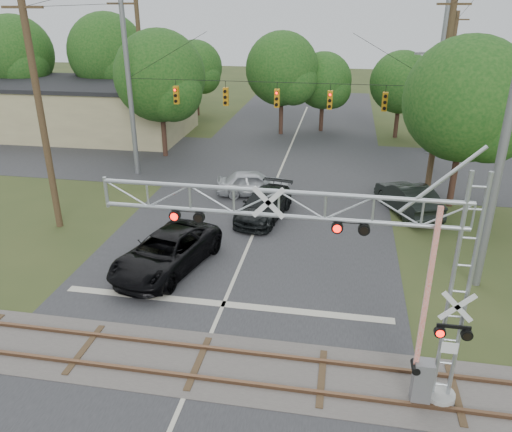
% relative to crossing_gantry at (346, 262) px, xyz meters
% --- Properties ---
extents(ground, '(160.00, 160.00, 0.00)m').
position_rel_crossing_gantry_xyz_m(ground, '(-4.44, -1.64, -4.40)').
color(ground, '#313E1C').
rests_on(ground, ground).
extents(road_main, '(14.00, 90.00, 0.02)m').
position_rel_crossing_gantry_xyz_m(road_main, '(-4.44, 8.36, -4.39)').
color(road_main, '#2C2B2E').
rests_on(road_main, ground).
extents(road_cross, '(90.00, 12.00, 0.02)m').
position_rel_crossing_gantry_xyz_m(road_cross, '(-4.44, 22.36, -4.39)').
color(road_cross, '#2C2B2E').
rests_on(road_cross, ground).
extents(railroad_track, '(90.00, 3.20, 0.17)m').
position_rel_crossing_gantry_xyz_m(railroad_track, '(-4.44, 0.36, -4.37)').
color(railroad_track, '#47413E').
rests_on(railroad_track, ground).
extents(crossing_gantry, '(10.31, 0.91, 7.14)m').
position_rel_crossing_gantry_xyz_m(crossing_gantry, '(0.00, 0.00, 0.00)').
color(crossing_gantry, '#999993').
rests_on(crossing_gantry, ground).
extents(traffic_signal_span, '(19.34, 0.36, 11.50)m').
position_rel_crossing_gantry_xyz_m(traffic_signal_span, '(-3.51, 18.36, 1.30)').
color(traffic_signal_span, slate).
rests_on(traffic_signal_span, ground).
extents(pickup_black, '(4.11, 6.41, 1.64)m').
position_rel_crossing_gantry_xyz_m(pickup_black, '(-7.54, 6.19, -3.58)').
color(pickup_black, black).
rests_on(pickup_black, ground).
extents(car_dark, '(2.93, 5.34, 1.47)m').
position_rel_crossing_gantry_xyz_m(car_dark, '(-4.25, 12.51, -3.66)').
color(car_dark, black).
rests_on(car_dark, ground).
extents(sedan_silver, '(4.68, 2.74, 1.50)m').
position_rel_crossing_gantry_xyz_m(sedan_silver, '(-5.45, 15.83, -3.65)').
color(sedan_silver, '#B1B5BA').
rests_on(sedan_silver, ground).
extents(suv_dark, '(3.51, 5.42, 1.69)m').
position_rel_crossing_gantry_xyz_m(suv_dark, '(3.47, 14.63, -3.55)').
color(suv_dark, black).
rests_on(suv_dark, ground).
extents(commercial_building, '(19.39, 10.11, 4.50)m').
position_rel_crossing_gantry_xyz_m(commercial_building, '(-23.28, 28.14, -2.14)').
color(commercial_building, '#9B9167').
rests_on(commercial_building, ground).
extents(streetlight, '(2.12, 0.22, 7.97)m').
position_rel_crossing_gantry_xyz_m(streetlight, '(5.73, 22.74, 0.06)').
color(streetlight, slate).
rests_on(streetlight, ground).
extents(utility_poles, '(26.48, 28.06, 14.19)m').
position_rel_crossing_gantry_xyz_m(utility_poles, '(-2.05, 20.35, 2.01)').
color(utility_poles, '#40311D').
rests_on(utility_poles, ground).
extents(treeline, '(56.32, 27.09, 10.02)m').
position_rel_crossing_gantry_xyz_m(treeline, '(-7.98, 29.62, 1.30)').
color(treeline, '#3B241B').
rests_on(treeline, ground).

